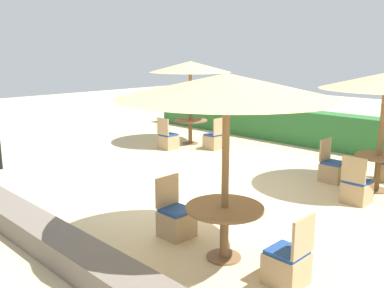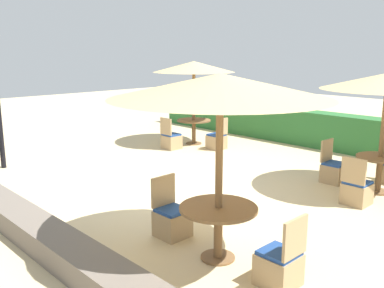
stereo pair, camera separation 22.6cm
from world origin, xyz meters
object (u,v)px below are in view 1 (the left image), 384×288
object	(u,v)px
round_table_back_right	(378,164)
patio_chair_back_left_south	(168,140)
round_table_back_left	(190,125)
round_table_front_right	(225,218)
patio_chair_front_right_east	(288,264)
parasol_front_right	(227,87)
patio_chair_back_left_east	(214,140)
patio_chair_front_right_west	(176,220)
patio_chair_back_right_south	(356,189)
parasol_back_left	(190,67)
patio_chair_back_right_west	(332,170)

from	to	relation	value
round_table_back_right	patio_chair_back_left_south	bearing A→B (deg)	-175.53
round_table_back_left	round_table_front_right	bearing A→B (deg)	-41.45
round_table_back_right	patio_chair_front_right_east	world-z (taller)	patio_chair_front_right_east
round_table_back_right	parasol_front_right	bearing A→B (deg)	-94.14
patio_chair_back_left_east	patio_chair_back_left_south	xyz separation A→B (m)	(-0.95, -0.95, 0.00)
patio_chair_front_right_west	round_table_back_right	bearing A→B (deg)	163.21
patio_chair_back_right_south	patio_chair_front_right_east	xyz separation A→B (m)	(0.66, -3.41, 0.00)
patio_chair_back_right_south	patio_chair_back_left_south	distance (m)	5.91
round_table_back_left	parasol_front_right	world-z (taller)	parasol_front_right
round_table_back_right	patio_chair_back_right_south	distance (m)	1.04
patio_chair_back_left_south	patio_chair_front_right_east	bearing A→B (deg)	-31.05
parasol_back_left	round_table_back_left	xyz separation A→B (m)	(-0.00, 0.00, -1.75)
patio_chair_back_right_west	patio_chair_back_left_south	bearing A→B (deg)	-85.13
round_table_back_left	patio_chair_back_left_east	world-z (taller)	patio_chair_back_left_east
patio_chair_back_left_south	parasol_front_right	distance (m)	7.15
round_table_back_right	patio_chair_back_right_south	size ratio (longest dim) A/B	1.01
round_table_back_left	patio_chair_back_left_east	size ratio (longest dim) A/B	1.11
patio_chair_front_right_east	round_table_front_right	bearing A→B (deg)	92.04
parasol_front_right	patio_chair_back_left_south	bearing A→B (deg)	144.39
parasol_front_right	patio_chair_front_right_east	xyz separation A→B (m)	(0.99, 0.04, -2.12)
round_table_back_left	patio_chair_front_right_west	xyz separation A→B (m)	(4.58, -4.91, -0.32)
round_table_back_left	parasol_front_right	distance (m)	7.67
round_table_back_right	patio_chair_back_left_south	size ratio (longest dim) A/B	1.01
patio_chair_back_left_south	patio_chair_front_right_west	size ratio (longest dim) A/B	1.00
parasol_back_left	parasol_front_right	bearing A→B (deg)	-41.45
parasol_back_left	patio_chair_front_right_west	bearing A→B (deg)	-46.97
patio_chair_back_right_south	parasol_front_right	xyz separation A→B (m)	(-0.34, -3.44, 2.12)
parasol_front_right	patio_chair_front_right_east	bearing A→B (deg)	2.04
parasol_back_left	patio_chair_back_left_south	size ratio (longest dim) A/B	2.70
parasol_back_left	patio_chair_front_right_west	distance (m)	7.03
patio_chair_back_left_east	patio_chair_back_left_south	bearing A→B (deg)	135.05
round_table_back_left	patio_chair_front_right_west	size ratio (longest dim) A/B	1.11
parasol_front_right	round_table_front_right	xyz separation A→B (m)	(0.00, -0.00, -1.78)
round_table_back_left	patio_chair_back_left_east	distance (m)	1.04
parasol_front_right	patio_chair_back_left_east	bearing A→B (deg)	133.08
round_table_back_right	patio_chair_front_right_west	size ratio (longest dim) A/B	1.01
patio_chair_back_left_south	parasol_front_right	world-z (taller)	parasol_front_right
patio_chair_back_left_east	round_table_front_right	xyz separation A→B (m)	(4.61, -4.93, 0.33)
parasol_front_right	patio_chair_front_right_east	distance (m)	2.34
parasol_back_left	round_table_back_left	bearing A→B (deg)	135.00
round_table_back_right	patio_chair_back_left_east	distance (m)	4.96
patio_chair_back_left_east	patio_chair_back_left_south	size ratio (longest dim) A/B	1.00
parasol_front_right	patio_chair_front_right_west	world-z (taller)	parasol_front_right
patio_chair_back_left_east	round_table_front_right	size ratio (longest dim) A/B	0.87
patio_chair_back_left_east	round_table_back_right	bearing A→B (deg)	-95.68
patio_chair_front_right_east	patio_chair_back_left_south	bearing A→B (deg)	58.95
patio_chair_back_right_south	parasol_front_right	world-z (taller)	parasol_front_right
round_table_back_right	round_table_back_left	xyz separation A→B (m)	(-5.91, 0.50, 0.02)
patio_chair_back_right_south	patio_chair_front_right_west	bearing A→B (deg)	-111.49
patio_chair_back_right_south	patio_chair_back_left_south	xyz separation A→B (m)	(-5.89, 0.53, 0.00)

